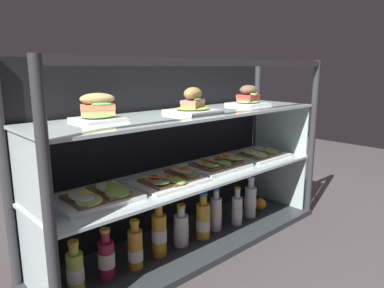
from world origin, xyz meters
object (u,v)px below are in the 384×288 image
Objects in this scene: juice_bottle_front_second at (159,234)px; open_sandwich_tray_near_right_corner at (97,196)px; juice_bottle_front_left_end at (250,201)px; open_sandwich_tray_far_right at (217,164)px; juice_bottle_back_center at (135,249)px; juice_bottle_front_middle at (181,229)px; open_sandwich_tray_left_of_center at (259,154)px; juice_bottle_tucked_behind at (106,258)px; juice_bottle_back_left at (237,210)px; plated_roll_sandwich_mid_right at (193,104)px; plated_roll_sandwich_mid_left at (248,98)px; open_sandwich_tray_near_left_corner at (169,179)px; juice_bottle_back_right at (75,272)px; juice_bottle_front_right_end at (203,220)px; orange_fruit_beside_bottles at (260,204)px; plated_roll_sandwich_right_of_center at (98,110)px; juice_bottle_front_fourth at (216,213)px.

open_sandwich_tray_near_right_corner is at bearing 178.60° from juice_bottle_front_second.
open_sandwich_tray_far_right is at bearing 175.98° from juice_bottle_front_left_end.
open_sandwich_tray_near_right_corner is at bearing 173.14° from juice_bottle_back_center.
open_sandwich_tray_left_of_center is at bearing -0.39° from juice_bottle_front_middle.
juice_bottle_tucked_behind reaches higher than juice_bottle_front_middle.
juice_bottle_back_left is (0.38, -0.03, -0.00)m from juice_bottle_front_middle.
plated_roll_sandwich_mid_right is 0.37m from open_sandwich_tray_far_right.
juice_bottle_back_center is at bearing -176.68° from plated_roll_sandwich_mid_left.
open_sandwich_tray_far_right is (0.34, 0.02, 0.00)m from open_sandwich_tray_near_left_corner.
juice_bottle_front_second is at bearing 178.91° from plated_roll_sandwich_mid_right.
juice_bottle_front_right_end is (0.67, -0.00, 0.00)m from juice_bottle_back_right.
open_sandwich_tray_far_right is 0.59m from juice_bottle_back_center.
juice_bottle_back_right is 0.27m from juice_bottle_back_center.
juice_bottle_front_middle is 0.88× the size of juice_bottle_front_left_end.
juice_bottle_front_second is 1.25× the size of juice_bottle_front_middle.
open_sandwich_tray_left_of_center is 1.22× the size of juice_bottle_front_second.
orange_fruit_beside_bottles is (0.77, 0.01, -0.07)m from juice_bottle_front_second.
open_sandwich_tray_far_right is (0.62, -0.06, -0.32)m from plated_roll_sandwich_right_of_center.
juice_bottle_front_fourth is 0.27m from juice_bottle_front_left_end.
juice_bottle_front_fourth is at bearing -173.83° from plated_roll_sandwich_mid_left.
open_sandwich_tray_far_right is 1.22× the size of juice_bottle_front_second.
juice_bottle_back_right is at bearing -171.57° from open_sandwich_tray_near_right_corner.
juice_bottle_back_center is 0.84× the size of juice_bottle_front_second.
open_sandwich_tray_near_right_corner is 1.00× the size of open_sandwich_tray_far_right.
juice_bottle_front_fourth is at bearing -0.22° from open_sandwich_tray_near_right_corner.
juice_bottle_back_center is 0.65m from juice_bottle_back_left.
juice_bottle_tucked_behind is 0.91× the size of juice_bottle_front_left_end.
juice_bottle_front_second is (-0.21, 0.00, -0.57)m from plated_roll_sandwich_mid_right.
open_sandwich_tray_near_right_corner is 1.31× the size of juice_bottle_front_right_end.
juice_bottle_front_right_end is 0.12m from juice_bottle_front_fourth.
open_sandwich_tray_near_left_corner is 0.68m from open_sandwich_tray_left_of_center.
juice_bottle_back_right is 1.18m from orange_fruit_beside_bottles.
juice_bottle_front_fourth is (0.17, 0.01, -0.58)m from plated_roll_sandwich_mid_right.
juice_bottle_front_fourth is (0.38, 0.00, -0.01)m from juice_bottle_front_second.
orange_fruit_beside_bottles is (0.26, 0.03, -0.04)m from juice_bottle_back_left.
open_sandwich_tray_near_right_corner is at bearing 8.43° from juice_bottle_back_right.
open_sandwich_tray_near_right_corner reaches higher than juice_bottle_back_right.
open_sandwich_tray_far_right reaches higher than open_sandwich_tray_left_of_center.
juice_bottle_front_fourth is (-0.36, 0.00, -0.26)m from open_sandwich_tray_left_of_center.
orange_fruit_beside_bottles is (0.39, 0.00, -0.06)m from juice_bottle_front_fourth.
plated_roll_sandwich_mid_right is 0.98× the size of juice_bottle_front_middle.
juice_bottle_back_right is at bearing -178.40° from juice_bottle_front_middle.
orange_fruit_beside_bottles is (1.07, 0.00, -0.32)m from open_sandwich_tray_near_right_corner.
juice_bottle_front_middle is (-0.52, -0.03, -0.60)m from plated_roll_sandwich_mid_left.
juice_bottle_front_fourth is at bearing 176.99° from juice_bottle_front_left_end.
juice_bottle_front_right_end reaches higher than juice_bottle_front_middle.
orange_fruit_beside_bottles is at bearing -0.15° from open_sandwich_tray_far_right.
juice_bottle_front_left_end is at bearing 0.13° from juice_bottle_back_center.
open_sandwich_tray_far_right is at bearing 0.78° from juice_bottle_front_middle.
open_sandwich_tray_left_of_center is 0.78m from juice_bottle_front_second.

